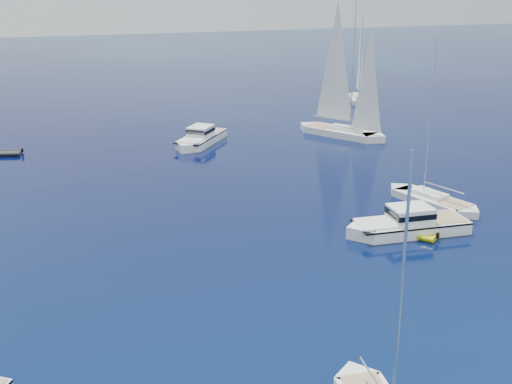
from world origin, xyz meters
TOP-DOWN VIEW (x-y plane):
  - ground at (0.00, 0.00)m, footprint 400.00×400.00m
  - motor_cruiser_centre at (9.72, 14.16)m, footprint 11.23×4.01m
  - motor_cruiser_distant at (0.35, 47.72)m, footprint 9.14×10.53m
  - sailboat_mid_r at (15.55, 19.64)m, footprint 5.90×10.90m
  - sailboat_sails_r at (18.75, 46.25)m, footprint 10.26×13.11m
  - sailboat_sails_far at (31.51, 67.19)m, footprint 5.70×10.10m
  - tender_yellow at (10.14, 13.13)m, footprint 3.42×3.73m
  - tender_grey_far at (-22.62, 49.67)m, footprint 4.75×3.24m

SIDE VIEW (x-z plane):
  - ground at x=0.00m, z-range 0.00..0.00m
  - motor_cruiser_centre at x=9.72m, z-range -1.45..1.45m
  - motor_cruiser_distant at x=0.35m, z-range -1.41..1.41m
  - sailboat_mid_r at x=15.55m, z-range -7.77..7.77m
  - sailboat_sails_r at x=18.75m, z-range -9.84..9.84m
  - sailboat_sails_far at x=31.51m, z-range -7.21..7.21m
  - tender_yellow at x=10.14m, z-range -0.47..0.47m
  - tender_grey_far at x=-22.62m, z-range -0.47..0.47m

